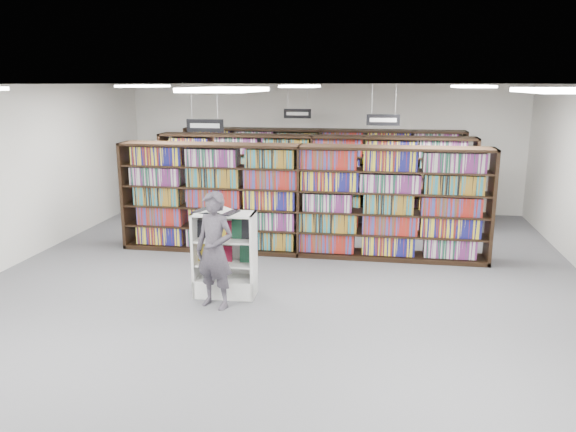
% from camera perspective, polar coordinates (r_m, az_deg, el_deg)
% --- Properties ---
extents(floor, '(12.00, 12.00, 0.00)m').
position_cam_1_polar(floor, '(9.03, -0.65, -7.54)').
color(floor, '#4C4C51').
rests_on(floor, ground).
extents(ceiling, '(10.00, 12.00, 0.10)m').
position_cam_1_polar(ceiling, '(8.43, -0.70, 13.23)').
color(ceiling, white).
rests_on(ceiling, wall_back).
extents(wall_back, '(10.00, 0.10, 3.20)m').
position_cam_1_polar(wall_back, '(14.47, 3.51, 6.93)').
color(wall_back, silver).
rests_on(wall_back, ground).
extents(wall_front, '(10.00, 0.10, 3.20)m').
position_cam_1_polar(wall_front, '(3.18, -20.99, -18.34)').
color(wall_front, silver).
rests_on(wall_front, ground).
extents(bookshelf_row_near, '(7.00, 0.60, 2.10)m').
position_cam_1_polar(bookshelf_row_near, '(10.63, 1.22, 1.59)').
color(bookshelf_row_near, black).
rests_on(bookshelf_row_near, floor).
extents(bookshelf_row_mid, '(7.00, 0.60, 2.10)m').
position_cam_1_polar(bookshelf_row_mid, '(12.58, 2.52, 3.43)').
color(bookshelf_row_mid, black).
rests_on(bookshelf_row_mid, floor).
extents(bookshelf_row_far, '(7.00, 0.60, 2.10)m').
position_cam_1_polar(bookshelf_row_far, '(14.24, 3.35, 4.60)').
color(bookshelf_row_far, black).
rests_on(bookshelf_row_far, floor).
extents(aisle_sign_left, '(0.65, 0.02, 0.80)m').
position_cam_1_polar(aisle_sign_left, '(9.79, -8.44, 9.19)').
color(aisle_sign_left, '#B2B2B7').
rests_on(aisle_sign_left, ceiling).
extents(aisle_sign_right, '(0.65, 0.02, 0.80)m').
position_cam_1_polar(aisle_sign_right, '(11.32, 9.64, 9.70)').
color(aisle_sign_right, '#B2B2B7').
rests_on(aisle_sign_right, ceiling).
extents(aisle_sign_center, '(0.65, 0.02, 0.80)m').
position_cam_1_polar(aisle_sign_center, '(13.46, 0.96, 10.45)').
color(aisle_sign_center, '#B2B2B7').
rests_on(aisle_sign_center, ceiling).
extents(troffer_front_center, '(0.60, 1.20, 0.04)m').
position_cam_1_polar(troffer_front_center, '(5.50, -6.32, 12.64)').
color(troffer_front_center, white).
rests_on(troffer_front_center, ceiling).
extents(troffer_front_right, '(0.60, 1.20, 0.04)m').
position_cam_1_polar(troffer_front_right, '(5.51, 25.99, 11.40)').
color(troffer_front_right, white).
rests_on(troffer_front_right, ceiling).
extents(troffer_back_left, '(0.60, 1.20, 0.04)m').
position_cam_1_polar(troffer_back_left, '(11.23, -14.45, 12.66)').
color(troffer_back_left, white).
rests_on(troffer_back_left, ceiling).
extents(troffer_back_center, '(0.60, 1.20, 0.04)m').
position_cam_1_polar(troffer_back_center, '(10.40, 1.28, 13.04)').
color(troffer_back_center, white).
rests_on(troffer_back_center, ceiling).
extents(troffer_back_right, '(0.60, 1.20, 0.04)m').
position_cam_1_polar(troffer_back_right, '(10.41, 18.26, 12.39)').
color(troffer_back_right, white).
rests_on(troffer_back_right, ceiling).
extents(endcap_display, '(0.96, 0.51, 1.32)m').
position_cam_1_polar(endcap_display, '(8.76, -6.35, -5.08)').
color(endcap_display, white).
rests_on(endcap_display, floor).
extents(open_book, '(0.70, 0.50, 0.13)m').
position_cam_1_polar(open_book, '(8.55, -7.36, 0.60)').
color(open_book, black).
rests_on(open_book, endcap_display).
extents(shopper, '(0.73, 0.60, 1.72)m').
position_cam_1_polar(shopper, '(8.20, -7.46, -3.49)').
color(shopper, '#49434D').
rests_on(shopper, floor).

